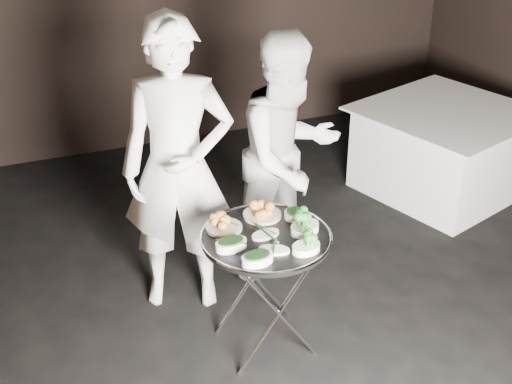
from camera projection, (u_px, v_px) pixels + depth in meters
name	position (u px, v px, depth m)	size (l,w,h in m)	color
tray_stand	(266.00, 287.00, 4.06)	(0.50, 0.42, 0.73)	silver
serving_tray	(266.00, 238.00, 3.90)	(0.73, 0.73, 0.04)	black
potato_plate_a	(224.00, 224.00, 3.95)	(0.20, 0.20, 0.07)	beige
potato_plate_b	(262.00, 211.00, 4.07)	(0.23, 0.23, 0.08)	beige
greens_bowl	(294.00, 213.00, 4.06)	(0.12, 0.12, 0.07)	white
asparagus_plate_a	(265.00, 234.00, 3.89)	(0.18, 0.12, 0.03)	white
asparagus_plate_b	(274.00, 249.00, 3.76)	(0.19, 0.16, 0.03)	white
spinach_bowl_a	(231.00, 243.00, 3.77)	(0.19, 0.13, 0.07)	white
spinach_bowl_b	(257.00, 257.00, 3.65)	(0.19, 0.13, 0.07)	white
broccoli_bowl_a	(305.00, 227.00, 3.92)	(0.22, 0.19, 0.08)	white
broccoli_bowl_b	(306.00, 246.00, 3.75)	(0.18, 0.14, 0.07)	white
serving_utensils	(264.00, 223.00, 3.94)	(0.57, 0.41, 0.01)	silver
waiter_left	(178.00, 168.00, 4.24)	(0.68, 0.44, 1.85)	white
waiter_right	(289.00, 156.00, 4.61)	(0.81, 0.63, 1.66)	white
dining_table	(444.00, 150.00, 5.81)	(1.23, 1.23, 0.70)	white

